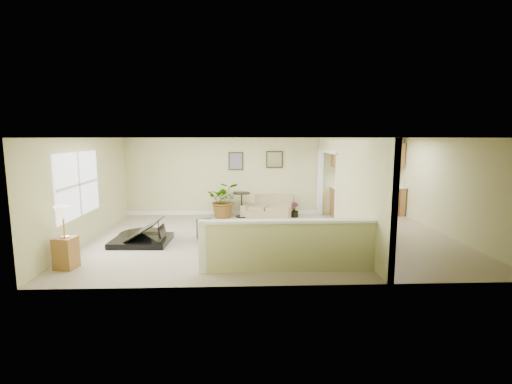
{
  "coord_description": "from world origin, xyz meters",
  "views": [
    {
      "loc": [
        -0.76,
        -9.0,
        2.51
      ],
      "look_at": [
        -0.4,
        0.4,
        1.12
      ],
      "focal_mm": 26.0,
      "sensor_mm": 36.0,
      "label": 1
    }
  ],
  "objects_px": {
    "accent_table": "(242,201)",
    "piano": "(141,221)",
    "lamp_stand": "(65,242)",
    "piano_bench": "(208,231)",
    "small_plant": "(294,211)",
    "loveseat": "(267,206)",
    "palm_plant": "(224,200)"
  },
  "relations": [
    {
      "from": "accent_table",
      "to": "piano",
      "type": "bearing_deg",
      "value": -131.48
    },
    {
      "from": "lamp_stand",
      "to": "small_plant",
      "type": "bearing_deg",
      "value": 41.53
    },
    {
      "from": "piano",
      "to": "piano_bench",
      "type": "distance_m",
      "value": 1.63
    },
    {
      "from": "loveseat",
      "to": "piano",
      "type": "bearing_deg",
      "value": -119.18
    },
    {
      "from": "loveseat",
      "to": "palm_plant",
      "type": "bearing_deg",
      "value": -153.71
    },
    {
      "from": "piano",
      "to": "piano_bench",
      "type": "xyz_separation_m",
      "value": [
        1.61,
        -0.01,
        -0.27
      ]
    },
    {
      "from": "piano",
      "to": "lamp_stand",
      "type": "bearing_deg",
      "value": -115.82
    },
    {
      "from": "palm_plant",
      "to": "piano",
      "type": "bearing_deg",
      "value": -124.87
    },
    {
      "from": "piano_bench",
      "to": "palm_plant",
      "type": "relative_size",
      "value": 0.66
    },
    {
      "from": "small_plant",
      "to": "piano_bench",
      "type": "bearing_deg",
      "value": -132.77
    },
    {
      "from": "piano",
      "to": "accent_table",
      "type": "height_order",
      "value": "piano"
    },
    {
      "from": "loveseat",
      "to": "lamp_stand",
      "type": "relative_size",
      "value": 1.49
    },
    {
      "from": "piano",
      "to": "small_plant",
      "type": "xyz_separation_m",
      "value": [
        4.1,
        2.67,
        -0.32
      ]
    },
    {
      "from": "piano_bench",
      "to": "loveseat",
      "type": "xyz_separation_m",
      "value": [
        1.64,
        2.87,
        0.09
      ]
    },
    {
      "from": "lamp_stand",
      "to": "piano_bench",
      "type": "bearing_deg",
      "value": 34.85
    },
    {
      "from": "palm_plant",
      "to": "small_plant",
      "type": "xyz_separation_m",
      "value": [
        2.22,
        -0.02,
        -0.35
      ]
    },
    {
      "from": "piano_bench",
      "to": "small_plant",
      "type": "relative_size",
      "value": 1.56
    },
    {
      "from": "accent_table",
      "to": "loveseat",
      "type": "bearing_deg",
      "value": 7.83
    },
    {
      "from": "piano",
      "to": "piano_bench",
      "type": "bearing_deg",
      "value": 1.63
    },
    {
      "from": "piano",
      "to": "palm_plant",
      "type": "xyz_separation_m",
      "value": [
        1.88,
        2.69,
        0.04
      ]
    },
    {
      "from": "piano_bench",
      "to": "lamp_stand",
      "type": "height_order",
      "value": "lamp_stand"
    },
    {
      "from": "accent_table",
      "to": "small_plant",
      "type": "relative_size",
      "value": 1.65
    },
    {
      "from": "piano_bench",
      "to": "small_plant",
      "type": "distance_m",
      "value": 3.66
    },
    {
      "from": "accent_table",
      "to": "small_plant",
      "type": "height_order",
      "value": "accent_table"
    },
    {
      "from": "palm_plant",
      "to": "lamp_stand",
      "type": "xyz_separation_m",
      "value": [
        -2.83,
        -4.5,
        -0.04
      ]
    },
    {
      "from": "palm_plant",
      "to": "piano_bench",
      "type": "bearing_deg",
      "value": -95.61
    },
    {
      "from": "piano",
      "to": "palm_plant",
      "type": "bearing_deg",
      "value": 57.24
    },
    {
      "from": "piano_bench",
      "to": "loveseat",
      "type": "relative_size",
      "value": 0.41
    },
    {
      "from": "accent_table",
      "to": "lamp_stand",
      "type": "relative_size",
      "value": 0.64
    },
    {
      "from": "piano",
      "to": "lamp_stand",
      "type": "relative_size",
      "value": 1.34
    },
    {
      "from": "loveseat",
      "to": "accent_table",
      "type": "xyz_separation_m",
      "value": [
        -0.82,
        -0.11,
        0.17
      ]
    },
    {
      "from": "loveseat",
      "to": "accent_table",
      "type": "height_order",
      "value": "loveseat"
    }
  ]
}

